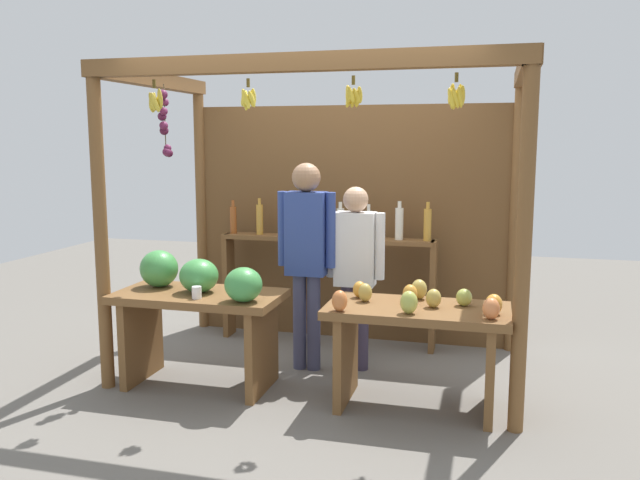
{
  "coord_description": "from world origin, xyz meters",
  "views": [
    {
      "loc": [
        1.31,
        -5.07,
        1.86
      ],
      "look_at": [
        0.0,
        -0.17,
        1.1
      ],
      "focal_mm": 36.64,
      "sensor_mm": 36.0,
      "label": 1
    }
  ],
  "objects": [
    {
      "name": "vendor_woman",
      "position": [
        0.24,
        0.02,
        0.9
      ],
      "size": [
        0.48,
        0.2,
        1.51
      ],
      "rotation": [
        0.0,
        0.0,
        -0.11
      ],
      "color": "#3B3249",
      "rests_on": "ground"
    },
    {
      "name": "fruit_counter_left",
      "position": [
        -0.84,
        -0.65,
        0.66
      ],
      "size": [
        1.26,
        0.68,
        1.02
      ],
      "color": "brown",
      "rests_on": "ground"
    },
    {
      "name": "market_stall",
      "position": [
        -0.01,
        0.41,
        1.41
      ],
      "size": [
        3.12,
        1.84,
        2.44
      ],
      "color": "brown",
      "rests_on": "ground"
    },
    {
      "name": "fruit_counter_right",
      "position": [
        0.83,
        -0.65,
        0.56
      ],
      "size": [
        1.26,
        0.64,
        0.89
      ],
      "color": "brown",
      "rests_on": "ground"
    },
    {
      "name": "ground_plane",
      "position": [
        0.0,
        0.0,
        0.0
      ],
      "size": [
        12.0,
        12.0,
        0.0
      ],
      "primitive_type": "plane",
      "color": "slate",
      "rests_on": "ground"
    },
    {
      "name": "vendor_man",
      "position": [
        -0.14,
        -0.08,
        1.03
      ],
      "size": [
        0.48,
        0.23,
        1.7
      ],
      "rotation": [
        0.0,
        0.0,
        0.08
      ],
      "color": "#444667",
      "rests_on": "ground"
    },
    {
      "name": "bottle_shelf_unit",
      "position": [
        -0.14,
        0.65,
        0.81
      ],
      "size": [
        2.0,
        0.22,
        1.34
      ],
      "color": "brown",
      "rests_on": "ground"
    }
  ]
}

